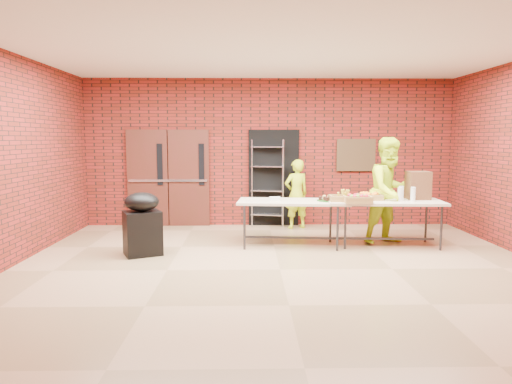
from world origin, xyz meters
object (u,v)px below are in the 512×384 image
(coffee_dispenser, at_px, (418,185))
(covered_grill, at_px, (142,224))
(wire_rack, at_px, (267,183))
(volunteer_woman, at_px, (296,194))
(table_left, at_px, (293,204))
(table_right, at_px, (384,204))
(volunteer_man, at_px, (390,191))

(coffee_dispenser, distance_m, covered_grill, 4.88)
(wire_rack, height_order, volunteer_woman, wire_rack)
(wire_rack, height_order, coffee_dispenser, wire_rack)
(wire_rack, relative_size, table_left, 0.93)
(covered_grill, bearing_deg, coffee_dispenser, -16.47)
(table_right, height_order, volunteer_woman, volunteer_woman)
(table_right, height_order, volunteer_man, volunteer_man)
(wire_rack, relative_size, volunteer_woman, 1.28)
(table_left, distance_m, volunteer_man, 1.78)
(table_right, bearing_deg, volunteer_woman, 133.21)
(wire_rack, bearing_deg, volunteer_woman, -7.24)
(table_right, bearing_deg, table_left, 179.07)
(coffee_dispenser, xyz_separation_m, volunteer_man, (-0.48, 0.06, -0.11))
(wire_rack, xyz_separation_m, table_left, (0.39, -1.76, -0.20))
(table_left, xyz_separation_m, volunteer_man, (1.76, 0.10, 0.23))
(coffee_dispenser, relative_size, volunteer_man, 0.26)
(volunteer_man, bearing_deg, table_left, 159.52)
(coffee_dispenser, distance_m, volunteer_woman, 2.55)
(table_right, relative_size, volunteer_woman, 1.39)
(coffee_dispenser, height_order, covered_grill, coffee_dispenser)
(covered_grill, bearing_deg, table_right, -17.39)
(table_right, relative_size, covered_grill, 1.97)
(volunteer_woman, bearing_deg, covered_grill, 18.90)
(wire_rack, distance_m, volunteer_woman, 0.68)
(table_left, xyz_separation_m, table_right, (1.60, -0.12, 0.01))
(table_left, distance_m, coffee_dispenser, 2.27)
(covered_grill, bearing_deg, wire_rack, 23.50)
(volunteer_woman, relative_size, volunteer_man, 0.76)
(wire_rack, bearing_deg, volunteer_man, -25.01)
(covered_grill, distance_m, volunteer_woman, 3.54)
(volunteer_woman, bearing_deg, volunteer_man, 117.41)
(table_right, height_order, coffee_dispenser, coffee_dispenser)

